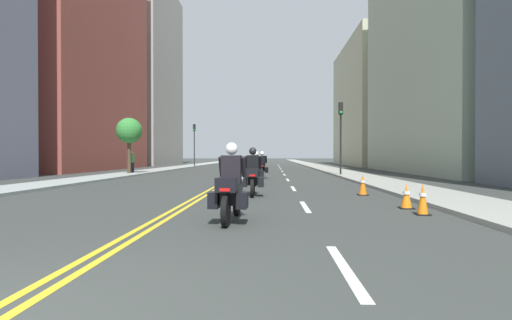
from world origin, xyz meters
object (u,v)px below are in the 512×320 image
traffic_cone_1 (406,196)px  pedestrian_0 (132,162)px  motorcycle_3 (262,167)px  traffic_cone_2 (423,199)px  street_tree_0 (129,131)px  motorcycle_0 (231,190)px  motorcycle_2 (256,171)px  traffic_light_far (194,138)px  motorcycle_1 (253,176)px  traffic_cone_0 (363,184)px  traffic_light_near (341,126)px

traffic_cone_1 → pedestrian_0: 24.40m
motorcycle_3 → traffic_cone_2: 15.61m
traffic_cone_2 → street_tree_0: bearing=125.7°
motorcycle_0 → motorcycle_2: bearing=92.5°
motorcycle_0 → traffic_light_far: 41.38m
motorcycle_1 → street_tree_0: street_tree_0 is taller
traffic_cone_2 → traffic_cone_1: bearing=90.4°
motorcycle_0 → traffic_cone_0: (3.99, 5.80, -0.30)m
motorcycle_1 → motorcycle_2: (-0.09, 5.02, -0.01)m
motorcycle_3 → traffic_cone_1: (4.07, -13.94, -0.33)m
motorcycle_0 → traffic_cone_2: 4.49m
traffic_cone_0 → traffic_cone_1: (0.33, -3.54, -0.05)m
motorcycle_2 → pedestrian_0: bearing=130.3°
motorcycle_0 → traffic_cone_1: bearing=30.6°
motorcycle_1 → traffic_cone_1: (4.13, -3.25, -0.35)m
motorcycle_3 → traffic_cone_2: size_ratio=3.09×
motorcycle_2 → traffic_light_near: (5.30, 8.32, 2.69)m
motorcycle_2 → motorcycle_1: bearing=-89.1°
traffic_light_near → traffic_light_far: 25.64m
traffic_cone_2 → traffic_cone_0: bearing=94.2°
traffic_cone_2 → traffic_light_far: bearing=108.1°
traffic_cone_1 → street_tree_0: size_ratio=0.16×
pedestrian_0 → traffic_cone_0: bearing=166.8°
traffic_light_far → street_tree_0: traffic_light_far is taller
traffic_cone_2 → street_tree_0: (-13.54, 18.86, 2.71)m
motorcycle_1 → traffic_cone_0: 3.82m
pedestrian_0 → street_tree_0: 3.14m
motorcycle_3 → street_tree_0: size_ratio=0.57×
motorcycle_2 → traffic_cone_2: size_ratio=2.85×
traffic_cone_0 → traffic_light_far: bearing=109.8°
traffic_cone_1 → traffic_light_near: size_ratio=0.13×
motorcycle_3 → street_tree_0: bearing=158.7°
traffic_light_near → street_tree_0: traffic_light_near is taller
motorcycle_0 → street_tree_0: (-9.21, 20.00, 2.41)m
motorcycle_0 → motorcycle_3: 16.20m
traffic_cone_0 → street_tree_0: size_ratio=0.19×
motorcycle_0 → street_tree_0: street_tree_0 is taller
traffic_cone_2 → pedestrian_0: 25.33m
motorcycle_3 → traffic_light_far: 25.88m
motorcycle_0 → motorcycle_3: size_ratio=0.94×
traffic_cone_1 → motorcycle_3: bearing=106.3°
motorcycle_3 → traffic_cone_2: motorcycle_3 is taller
traffic_cone_1 → traffic_cone_2: bearing=-89.6°
motorcycle_0 → motorcycle_3: bearing=92.2°
traffic_cone_2 → street_tree_0: size_ratio=0.19×
motorcycle_0 → traffic_cone_2: bearing=17.8°
traffic_light_near → pedestrian_0: 15.73m
motorcycle_1 → traffic_light_far: (-8.67, 34.90, 2.83)m
street_tree_0 → motorcycle_1: bearing=-57.0°
motorcycle_1 → motorcycle_0: bearing=-93.3°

